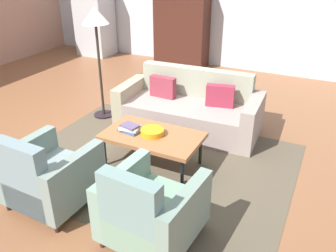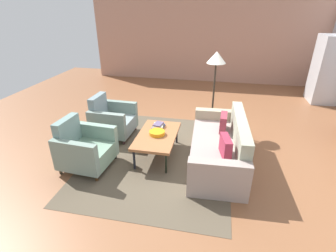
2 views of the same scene
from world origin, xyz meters
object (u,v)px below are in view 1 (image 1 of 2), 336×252
book_stack (130,128)px  armchair_left (47,178)px  couch (190,110)px  cabinet (182,26)px  armchair_right (149,212)px  refrigerator (95,18)px  floor_lamp (96,26)px  fruit_bowl (152,132)px  coffee_table (152,137)px

book_stack → armchair_left: bearing=-105.6°
couch → cabinet: 3.32m
book_stack → armchair_right: bearing=-51.7°
refrigerator → cabinet: bearing=2.5°
refrigerator → floor_lamp: size_ratio=1.08×
fruit_bowl → refrigerator: (-3.81, 4.00, 0.45)m
fruit_bowl → refrigerator: refrigerator is taller
book_stack → couch: bearing=76.9°
fruit_bowl → floor_lamp: floor_lamp is taller
armchair_left → coffee_table: bearing=64.7°
book_stack → cabinet: 4.33m
coffee_table → floor_lamp: 2.01m
couch → refrigerator: (-3.80, 2.82, 0.64)m
armchair_right → refrigerator: 6.81m
floor_lamp → cabinet: bearing=90.5°
coffee_table → cabinet: (-1.46, 4.11, 0.50)m
armchair_right → fruit_bowl: armchair_right is taller
couch → fruit_bowl: (0.01, -1.19, 0.18)m
book_stack → refrigerator: size_ratio=0.16×
couch → refrigerator: bearing=-39.0°
couch → armchair_right: 2.43m
coffee_table → armchair_right: 1.31m
fruit_bowl → couch: bearing=90.2°
coffee_table → book_stack: size_ratio=4.00×
couch → coffee_table: bearing=87.6°
armchair_right → floor_lamp: bearing=138.1°
coffee_table → refrigerator: size_ratio=0.65×
armchair_right → refrigerator: refrigerator is taller
armchair_right → refrigerator: size_ratio=0.48×
armchair_left → fruit_bowl: 1.32m
coffee_table → fruit_bowl: 0.07m
coffee_table → armchair_right: size_ratio=1.36×
armchair_left → floor_lamp: 2.52m
cabinet → refrigerator: (-2.35, -0.10, 0.03)m
book_stack → floor_lamp: floor_lamp is taller
floor_lamp → armchair_left: bearing=-68.6°
couch → book_stack: 1.28m
fruit_bowl → floor_lamp: (-1.43, 0.94, 0.97)m
armchair_right → fruit_bowl: (-0.59, 1.17, 0.13)m
armchair_right → cabinet: cabinet is taller
coffee_table → armchair_left: bearing=-117.3°
armchair_right → book_stack: armchair_right is taller
armchair_left → floor_lamp: bearing=113.5°
cabinet → refrigerator: refrigerator is taller
couch → coffee_table: 1.19m
fruit_bowl → cabinet: size_ratio=0.16×
couch → cabinet: size_ratio=1.19×
fruit_bowl → coffee_table: bearing=180.0°
book_stack → floor_lamp: 1.79m
coffee_table → fruit_bowl: size_ratio=4.18×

